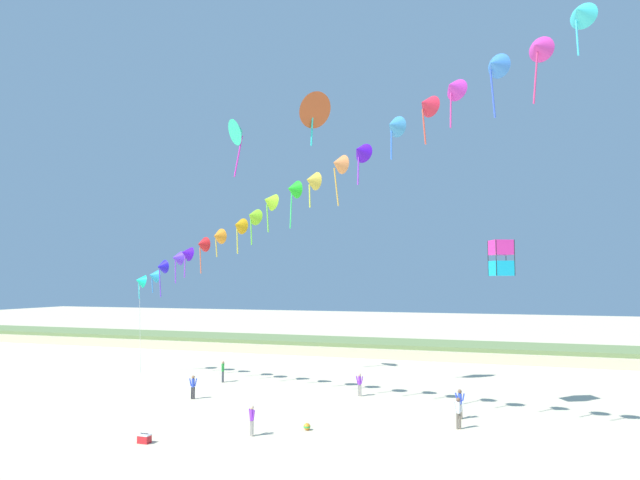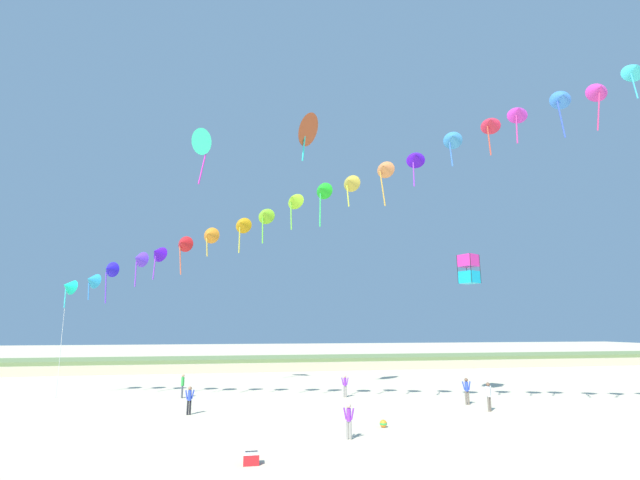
# 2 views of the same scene
# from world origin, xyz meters

# --- Properties ---
(dune_ridge) EXTENTS (120.00, 8.53, 1.36)m
(dune_ridge) POSITION_xyz_m (0.00, 39.71, 0.67)
(dune_ridge) COLOR beige
(dune_ridge) RESTS_ON ground
(person_near_left) EXTENTS (0.22, 0.57, 1.62)m
(person_near_left) POSITION_xyz_m (-10.24, 18.97, 0.94)
(person_near_left) COLOR #474C56
(person_near_left) RESTS_ON ground
(person_near_right) EXTENTS (0.49, 0.34, 1.50)m
(person_near_right) POSITION_xyz_m (-1.50, 5.87, 0.87)
(person_near_right) COLOR gray
(person_near_right) RESTS_ON ground
(person_mid_center) EXTENTS (0.54, 0.21, 1.53)m
(person_mid_center) POSITION_xyz_m (1.09, 17.21, 0.88)
(person_mid_center) COLOR gray
(person_mid_center) RESTS_ON ground
(person_far_left) EXTENTS (0.58, 0.22, 1.64)m
(person_far_left) POSITION_xyz_m (8.09, 12.89, 0.95)
(person_far_left) COLOR #726656
(person_far_left) RESTS_ON ground
(person_far_right) EXTENTS (0.55, 0.32, 1.64)m
(person_far_right) POSITION_xyz_m (8.22, 10.59, 0.95)
(person_far_right) COLOR #726656
(person_far_right) RESTS_ON ground
(person_far_center) EXTENTS (0.53, 0.25, 1.53)m
(person_far_center) POSITION_xyz_m (-9.09, 12.79, 0.89)
(person_far_center) COLOR black
(person_far_center) RESTS_ON ground
(kite_banner_string) EXTENTS (34.08, 18.03, 18.98)m
(kite_banner_string) POSITION_xyz_m (-2.47, 11.82, 13.00)
(kite_banner_string) COLOR #14E1B1
(large_kite_low_lead) EXTENTS (2.58, 2.49, 4.92)m
(large_kite_low_lead) POSITION_xyz_m (-9.87, 20.47, 19.93)
(large_kite_low_lead) COLOR #35E8A9
(large_kite_mid_trail) EXTENTS (3.04, 3.23, 3.99)m
(large_kite_mid_trail) POSITION_xyz_m (-2.10, 16.52, 19.90)
(large_kite_mid_trail) COLOR #C14E23
(large_kite_high_solo) EXTENTS (1.59, 1.59, 2.17)m
(large_kite_high_solo) POSITION_xyz_m (10.43, 15.72, 9.16)
(large_kite_high_solo) COLOR #13B2D8
(beach_cooler) EXTENTS (0.58, 0.41, 0.46)m
(beach_cooler) POSITION_xyz_m (-5.84, 3.08, 0.21)
(beach_cooler) COLOR red
(beach_cooler) RESTS_ON ground
(beach_ball) EXTENTS (0.36, 0.36, 0.36)m
(beach_ball) POSITION_xyz_m (0.74, 7.82, 0.18)
(beach_ball) COLOR orange
(beach_ball) RESTS_ON ground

